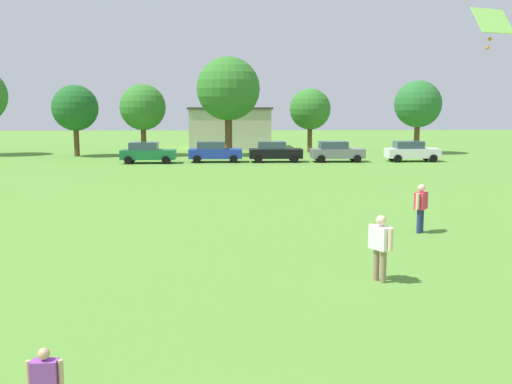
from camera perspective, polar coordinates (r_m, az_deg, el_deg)
name	(u,v)px	position (r m, az deg, el deg)	size (l,w,h in m)	color
ground_plane	(196,186)	(33.98, -5.83, 0.59)	(160.00, 160.00, 0.00)	#568C33
child_kite_flyer	(45,378)	(9.33, -19.66, -16.54)	(0.53, 0.21, 1.11)	#8C7259
adult_bystander	(380,242)	(15.59, 11.90, -4.77)	(0.56, 0.74, 1.74)	#8C7259
bystander_near_trees	(421,204)	(21.96, 15.60, -1.12)	(0.60, 0.69, 1.76)	navy
kite	(492,23)	(17.27, 21.81, 14.86)	(1.20, 0.84, 1.09)	#8CD859
parked_car_green_0	(147,152)	(48.15, -10.43, 3.77)	(4.30, 2.02, 1.68)	#196B38
parked_car_blue_1	(214,152)	(48.37, -4.03, 3.90)	(4.30, 2.02, 1.68)	#1E38AD
parked_car_black_2	(275,152)	(48.40, 1.80, 3.92)	(4.30, 2.02, 1.68)	black
parked_car_gray_3	(336,151)	(48.96, 7.75, 3.90)	(4.30, 2.02, 1.68)	slate
parked_car_white_4	(411,151)	(50.49, 14.74, 3.83)	(4.30, 2.02, 1.68)	white
tree_left	(75,108)	(56.26, -17.03, 7.73)	(4.13, 4.13, 6.44)	brown
tree_center_left	(143,107)	(55.48, -10.86, 8.01)	(4.19, 4.19, 6.54)	brown
tree_center_right	(228,89)	(54.67, -2.69, 9.89)	(5.78, 5.78, 9.00)	brown
tree_right	(310,109)	(58.75, 5.24, 7.94)	(4.02, 4.02, 6.26)	brown
tree_far_right	(418,104)	(59.26, 15.35, 8.15)	(4.48, 4.48, 6.98)	brown
house_left	(230,128)	(65.11, -2.52, 6.23)	(8.90, 7.21, 4.42)	beige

